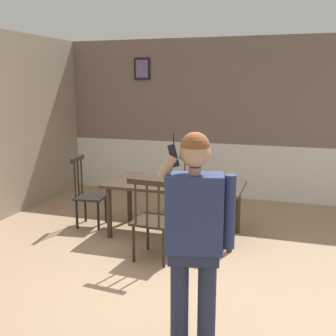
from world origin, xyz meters
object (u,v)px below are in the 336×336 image
Objects in this scene: dining_table at (175,189)px; chair_at_table_head at (154,220)px; chair_by_doorway at (190,187)px; person_figure at (195,229)px; chair_near_window at (88,194)px.

chair_at_table_head is at bearing -89.93° from dining_table.
chair_by_doorway is 0.93× the size of chair_at_table_head.
person_figure reaches higher than chair_at_table_head.
person_figure is at bearing -69.76° from dining_table.
chair_near_window is at bearing -179.47° from dining_table.
chair_at_table_head is at bearing 50.22° from chair_near_window.
chair_by_doorway is (1.29, 0.85, -0.00)m from chair_near_window.
chair_near_window is 3.19m from person_figure.
chair_by_doorway is 0.55× the size of person_figure.
chair_near_window is 0.59× the size of person_figure.
dining_table is 1.79× the size of chair_near_window.
dining_table is at bearing 89.18° from chair_by_doorway.
person_figure is (0.86, -3.15, 0.52)m from chair_by_doorway.
chair_near_window reaches higher than chair_at_table_head.
chair_by_doorway is at bearing 90.36° from dining_table.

